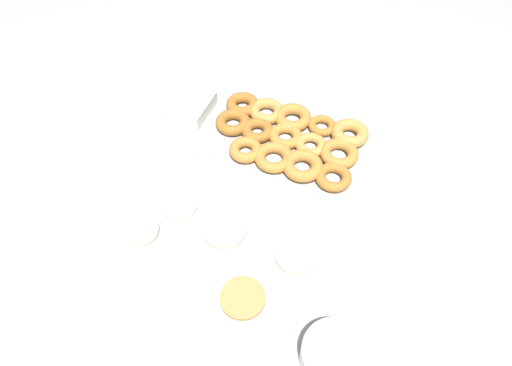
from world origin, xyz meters
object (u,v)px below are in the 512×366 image
at_px(donut_tray, 289,138).
at_px(pancake_3, 297,255).
at_px(pancake_0, 224,229).
at_px(pancake_2, 180,207).
at_px(pancake_4, 243,298).
at_px(pancake_1, 143,232).
at_px(batter_bowl, 335,357).
at_px(container_stack, 192,107).

bearing_deg(donut_tray, pancake_3, 112.66).
height_order(pancake_0, pancake_2, pancake_0).
distance_m(pancake_4, donut_tray, 0.51).
distance_m(pancake_0, pancake_2, 0.14).
bearing_deg(pancake_1, pancake_2, -114.78).
bearing_deg(pancake_1, pancake_4, 167.59).
distance_m(pancake_0, donut_tray, 0.36).
bearing_deg(donut_tray, pancake_1, 62.02).
relative_size(pancake_0, pancake_1, 1.38).
xyz_separation_m(pancake_3, donut_tray, (0.15, -0.35, 0.01)).
relative_size(pancake_2, donut_tray, 0.20).
height_order(pancake_3, batter_bowl, batter_bowl).
relative_size(pancake_0, pancake_4, 1.08).
relative_size(pancake_2, pancake_3, 0.83).
distance_m(batter_bowl, container_stack, 0.85).
relative_size(pancake_0, batter_bowl, 0.80).
bearing_deg(batter_bowl, pancake_2, -25.41).
height_order(pancake_1, pancake_3, pancake_1).
height_order(pancake_1, pancake_4, pancake_1).
xyz_separation_m(pancake_0, pancake_2, (0.14, -0.02, -0.00)).
xyz_separation_m(pancake_3, batter_bowl, (-0.15, 0.21, 0.03)).
height_order(pancake_3, pancake_4, same).
xyz_separation_m(pancake_3, container_stack, (0.47, -0.36, 0.02)).
relative_size(pancake_3, pancake_4, 1.02).
relative_size(pancake_4, container_stack, 0.77).
distance_m(pancake_0, pancake_4, 0.19).
bearing_deg(pancake_2, pancake_4, 145.85).
xyz_separation_m(pancake_1, pancake_3, (-0.38, -0.08, -0.00)).
bearing_deg(pancake_0, container_stack, -52.64).
distance_m(pancake_1, container_stack, 0.46).
xyz_separation_m(pancake_2, batter_bowl, (-0.49, 0.23, 0.03)).
bearing_deg(pancake_0, pancake_3, 179.90).
height_order(pancake_2, donut_tray, donut_tray).
height_order(pancake_0, batter_bowl, batter_bowl).
relative_size(donut_tray, batter_bowl, 3.18).
xyz_separation_m(batter_bowl, container_stack, (0.62, -0.57, -0.01)).
bearing_deg(donut_tray, batter_bowl, 118.13).
bearing_deg(donut_tray, pancake_2, 61.04).
xyz_separation_m(pancake_1, pancake_4, (-0.30, 0.07, -0.00)).
xyz_separation_m(pancake_4, container_stack, (0.39, -0.52, 0.02)).
relative_size(pancake_2, container_stack, 0.66).
xyz_separation_m(pancake_0, pancake_3, (-0.19, 0.00, -0.00)).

